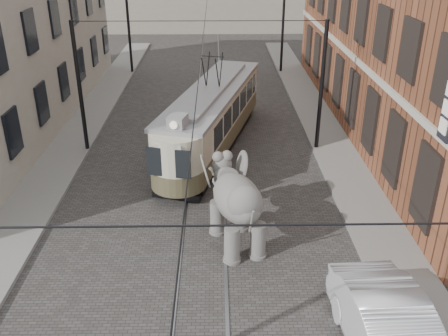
{
  "coord_description": "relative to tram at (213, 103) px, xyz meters",
  "views": [
    {
      "loc": [
        0.46,
        -15.42,
        9.39
      ],
      "look_at": [
        0.72,
        -0.3,
        2.1
      ],
      "focal_mm": 39.61,
      "sensor_mm": 36.0,
      "label": 1
    }
  ],
  "objects": [
    {
      "name": "catenary",
      "position": [
        -0.52,
        -1.42,
        0.8
      ],
      "size": [
        11.0,
        30.2,
        6.0
      ],
      "primitive_type": null,
      "color": "black",
      "rests_on": "ground"
    },
    {
      "name": "tram",
      "position": [
        0.0,
        0.0,
        0.0
      ],
      "size": [
        5.08,
        11.29,
        4.4
      ],
      "primitive_type": null,
      "rotation": [
        0.0,
        0.0,
        -0.26
      ],
      "color": "#BCB498",
      "rests_on": "ground"
    },
    {
      "name": "tram_rails",
      "position": [
        -0.32,
        -6.42,
        -2.19
      ],
      "size": [
        1.54,
        80.0,
        0.02
      ],
      "primitive_type": null,
      "color": "slate",
      "rests_on": "ground"
    },
    {
      "name": "elephant",
      "position": [
        0.8,
        -8.17,
        -0.86
      ],
      "size": [
        3.47,
        4.84,
        2.67
      ],
      "primitive_type": null,
      "rotation": [
        0.0,
        0.0,
        0.27
      ],
      "color": "#63605B",
      "rests_on": "ground"
    },
    {
      "name": "ground",
      "position": [
        -0.32,
        -6.42,
        -2.2
      ],
      "size": [
        120.0,
        120.0,
        0.0
      ],
      "primitive_type": "plane",
      "color": "#403D3B"
    },
    {
      "name": "sidewalk_left",
      "position": [
        -6.82,
        -6.42,
        -2.12
      ],
      "size": [
        2.0,
        60.0,
        0.15
      ],
      "primitive_type": "cube",
      "color": "slate",
      "rests_on": "ground"
    },
    {
      "name": "brick_building",
      "position": [
        10.68,
        2.58,
        3.8
      ],
      "size": [
        8.0,
        26.0,
        12.0
      ],
      "primitive_type": "cube",
      "color": "brown",
      "rests_on": "ground"
    },
    {
      "name": "sidewalk_right",
      "position": [
        5.68,
        -6.42,
        -2.12
      ],
      "size": [
        2.0,
        60.0,
        0.15
      ],
      "primitive_type": "cube",
      "color": "slate",
      "rests_on": "ground"
    }
  ]
}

